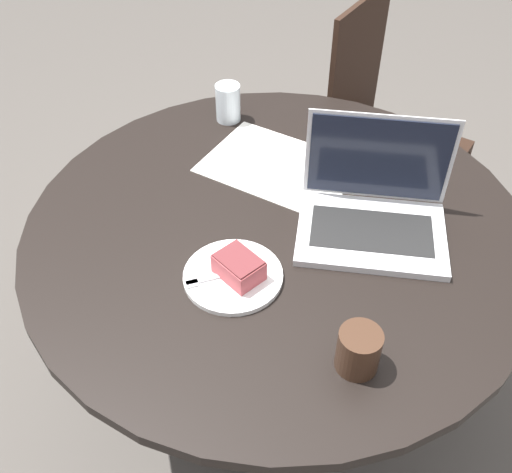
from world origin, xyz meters
The scene contains 10 objects.
ground_plane centered at (0.00, 0.00, 0.00)m, with size 12.00×12.00×0.00m, color #4C4742.
dining_table centered at (0.00, 0.00, 0.59)m, with size 1.21×1.21×0.75m.
chair centered at (0.12, -0.84, 0.49)m, with size 0.44×0.44×0.96m.
paper_document centered at (0.12, -0.18, 0.75)m, with size 0.41×0.31×0.00m.
plate centered at (-0.02, 0.20, 0.75)m, with size 0.22×0.22×0.01m.
cake_slice centered at (-0.04, 0.20, 0.78)m, with size 0.11×0.09×0.05m.
fork centered at (0.00, 0.23, 0.76)m, with size 0.12×0.15×0.00m.
coffee_glass centered at (-0.35, 0.24, 0.79)m, with size 0.08×0.08×0.09m.
water_glass centered at (0.37, -0.29, 0.80)m, with size 0.07×0.07×0.11m.
laptop centered at (-0.19, -0.12, 0.79)m, with size 0.42×0.38×0.25m.
Camera 1 is at (-0.58, 0.88, 1.72)m, focal length 42.00 mm.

